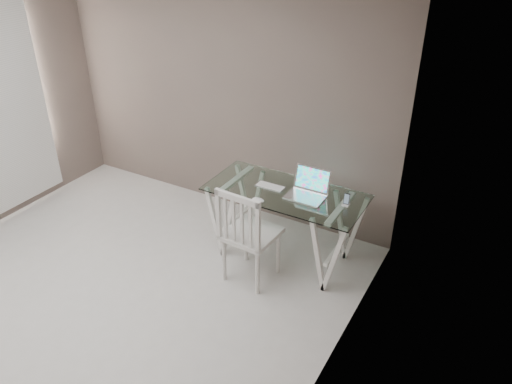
# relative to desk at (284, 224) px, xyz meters

# --- Properties ---
(room) EXTENTS (4.50, 4.52, 2.71)m
(room) POSITION_rel_desk_xyz_m (-1.16, -1.58, 1.33)
(room) COLOR beige
(room) RESTS_ON ground
(desk) EXTENTS (1.50, 0.70, 0.75)m
(desk) POSITION_rel_desk_xyz_m (0.00, 0.00, 0.00)
(desk) COLOR silver
(desk) RESTS_ON ground
(chair) EXTENTS (0.48, 0.48, 0.99)m
(chair) POSITION_rel_desk_xyz_m (-0.13, -0.51, 0.16)
(chair) COLOR silver
(chair) RESTS_ON ground
(laptop) EXTENTS (0.35, 0.31, 0.24)m
(laptop) POSITION_rel_desk_xyz_m (0.21, 0.05, 0.42)
(laptop) COLOR silver
(laptop) RESTS_ON desk
(keyboard) EXTENTS (0.29, 0.12, 0.01)m
(keyboard) POSITION_rel_desk_xyz_m (-0.17, 0.01, 0.37)
(keyboard) COLOR silver
(keyboard) RESTS_ON desk
(mouse) EXTENTS (0.12, 0.07, 0.04)m
(mouse) POSITION_rel_desk_xyz_m (-0.13, -0.29, 0.38)
(mouse) COLOR silver
(mouse) RESTS_ON desk
(phone_dock) EXTENTS (0.06, 0.06, 0.12)m
(phone_dock) POSITION_rel_desk_xyz_m (0.58, 0.05, 0.40)
(phone_dock) COLOR white
(phone_dock) RESTS_ON desk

